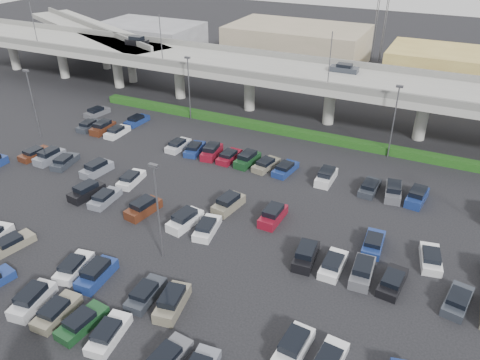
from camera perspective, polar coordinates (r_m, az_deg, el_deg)
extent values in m
plane|color=black|center=(52.94, -4.57, -4.31)|extent=(280.00, 280.00, 0.00)
cube|color=#9A9A92|center=(76.52, 7.47, 12.53)|extent=(150.00, 13.00, 1.10)
cube|color=slate|center=(70.56, 5.82, 12.05)|extent=(150.00, 0.50, 1.00)
cube|color=slate|center=(81.96, 9.01, 14.34)|extent=(150.00, 0.50, 1.00)
cylinder|color=#9A9A92|center=(115.04, -25.89, 13.69)|extent=(1.80, 1.80, 6.70)
cube|color=slate|center=(114.36, -26.25, 15.19)|extent=(2.60, 9.75, 0.50)
cylinder|color=#9A9A92|center=(104.74, -20.81, 13.36)|extent=(1.80, 1.80, 6.70)
cube|color=slate|center=(104.00, -21.13, 15.01)|extent=(2.60, 9.75, 0.50)
cylinder|color=#9A9A92|center=(95.40, -14.70, 12.83)|extent=(1.80, 1.80, 6.70)
cube|color=slate|center=(94.58, -14.95, 14.65)|extent=(2.60, 9.75, 0.50)
cylinder|color=#9A9A92|center=(87.30, -7.40, 12.01)|extent=(1.80, 1.80, 6.70)
cube|color=slate|center=(86.41, -7.53, 14.00)|extent=(2.60, 9.75, 0.50)
cylinder|color=#9A9A92|center=(80.84, 1.16, 10.80)|extent=(1.80, 1.80, 6.70)
cube|color=slate|center=(79.88, 1.19, 12.94)|extent=(2.60, 9.75, 0.50)
cylinder|color=#9A9A92|center=(76.42, 10.86, 9.14)|extent=(1.80, 1.80, 6.70)
cube|color=slate|center=(75.40, 11.09, 11.38)|extent=(2.60, 9.75, 0.50)
cylinder|color=#9A9A92|center=(74.42, 21.30, 7.04)|extent=(1.80, 1.80, 6.70)
cube|color=slate|center=(73.37, 21.75, 9.30)|extent=(2.60, 9.75, 0.50)
cube|color=black|center=(94.56, -12.45, 16.09)|extent=(4.40, 1.82, 1.05)
cube|color=black|center=(94.38, -12.51, 16.57)|extent=(2.60, 1.60, 0.65)
cube|color=#2C3139|center=(77.47, 12.57, 13.04)|extent=(4.40, 1.82, 0.82)
cube|color=black|center=(77.30, 12.62, 13.49)|extent=(2.30, 1.60, 0.50)
cylinder|color=#515157|center=(98.19, -23.83, 16.94)|extent=(0.14, 0.14, 8.00)
cylinder|color=#515157|center=(79.68, -9.60, 16.46)|extent=(0.14, 0.14, 8.00)
cylinder|color=#515157|center=(68.00, 10.89, 14.08)|extent=(0.14, 0.14, 8.00)
cube|color=#9A9A92|center=(112.17, -17.53, 16.96)|extent=(50.93, 30.13, 1.10)
cube|color=slate|center=(111.97, -17.62, 17.48)|extent=(47.34, 22.43, 1.00)
cylinder|color=#9A9A92|center=(130.39, -20.75, 16.31)|extent=(1.60, 1.60, 6.70)
cylinder|color=#9A9A92|center=(119.36, -18.64, 15.56)|extent=(1.60, 1.60, 6.70)
cylinder|color=#9A9A92|center=(108.52, -16.12, 14.63)|extent=(1.60, 1.60, 6.70)
cylinder|color=#9A9A92|center=(97.97, -13.09, 13.46)|extent=(1.60, 1.60, 6.70)
cube|color=#153B11|center=(72.62, 5.30, 6.05)|extent=(66.00, 1.60, 1.10)
cube|color=silver|center=(45.26, -23.95, -13.32)|extent=(2.42, 4.61, 1.05)
cube|color=black|center=(44.74, -24.16, -12.54)|extent=(1.95, 2.80, 0.65)
cube|color=gray|center=(43.63, -21.41, -14.77)|extent=(2.04, 4.49, 0.82)
cube|color=black|center=(43.12, -21.76, -14.31)|extent=(1.72, 2.38, 0.50)
cube|color=#17401F|center=(42.03, -18.68, -16.18)|extent=(2.24, 4.56, 0.82)
cube|color=black|center=(41.50, -19.01, -15.73)|extent=(1.82, 2.45, 0.50)
cube|color=white|center=(40.55, -15.69, -17.67)|extent=(2.40, 4.61, 0.82)
cube|color=black|center=(40.00, -16.00, -17.22)|extent=(1.90, 2.50, 0.50)
cube|color=#56585E|center=(38.02, -8.89, -20.78)|extent=(2.24, 4.56, 0.82)
cube|color=black|center=(37.44, -9.15, -20.37)|extent=(1.82, 2.44, 0.50)
cube|color=gray|center=(53.09, -26.04, -7.05)|extent=(2.69, 4.68, 0.82)
cube|color=black|center=(52.66, -26.35, -6.60)|extent=(2.04, 2.58, 0.50)
cube|color=white|center=(47.66, -19.55, -10.02)|extent=(2.52, 4.64, 0.82)
cube|color=black|center=(47.17, -19.84, -9.56)|extent=(1.96, 2.53, 0.50)
cube|color=navy|center=(45.96, -17.05, -11.02)|extent=(2.15, 4.53, 1.05)
cube|color=black|center=(45.44, -17.20, -10.24)|extent=(1.80, 2.72, 0.65)
cube|color=#2C3139|center=(43.12, -11.38, -13.51)|extent=(2.06, 4.49, 0.82)
cube|color=black|center=(42.59, -11.63, -13.05)|extent=(1.72, 2.38, 0.50)
cube|color=gray|center=(41.79, -8.24, -14.65)|extent=(2.53, 4.64, 1.05)
cube|color=black|center=(41.22, -8.33, -13.83)|extent=(2.01, 2.83, 0.65)
cube|color=white|center=(38.34, 6.54, -19.72)|extent=(2.15, 4.53, 1.05)
cube|color=black|center=(37.72, 6.61, -18.91)|extent=(1.79, 2.71, 0.65)
cube|color=black|center=(37.41, 10.69, -20.62)|extent=(1.80, 2.43, 0.50)
cube|color=black|center=(58.84, -18.17, -1.47)|extent=(2.46, 4.62, 1.05)
cube|color=black|center=(58.44, -18.30, -0.78)|extent=(1.97, 2.81, 0.65)
cube|color=slate|center=(57.19, -16.12, -2.21)|extent=(2.08, 4.50, 0.82)
cube|color=black|center=(56.75, -16.34, -1.76)|extent=(1.73, 2.39, 0.50)
cube|color=#512615|center=(53.99, -11.69, -3.49)|extent=(2.48, 4.63, 1.05)
cube|color=black|center=(53.55, -11.78, -2.76)|extent=(1.99, 2.82, 0.65)
cube|color=white|center=(51.24, -6.71, -5.01)|extent=(2.47, 4.63, 1.05)
cube|color=black|center=(50.78, -6.77, -4.25)|extent=(1.98, 2.81, 0.65)
cube|color=white|center=(50.10, -4.01, -5.92)|extent=(2.47, 4.63, 0.82)
cube|color=black|center=(49.60, -4.15, -5.44)|extent=(1.94, 2.52, 0.50)
cube|color=black|center=(46.54, 8.03, -9.19)|extent=(2.18, 4.53, 1.05)
cube|color=black|center=(46.04, 8.10, -8.40)|extent=(1.81, 2.72, 0.65)
cube|color=white|center=(46.12, 11.30, -10.15)|extent=(1.87, 4.42, 0.82)
cube|color=black|center=(45.57, 11.30, -9.69)|extent=(1.63, 2.32, 0.50)
cube|color=#56585E|center=(45.70, 14.67, -10.87)|extent=(2.04, 4.49, 1.05)
cube|color=black|center=(45.19, 14.80, -10.08)|extent=(1.73, 2.68, 0.65)
cube|color=black|center=(45.60, 18.07, -11.79)|extent=(2.27, 4.57, 0.82)
cube|color=black|center=(45.05, 18.15, -11.34)|extent=(1.83, 2.46, 0.50)
cube|color=#2C3139|center=(45.74, 24.97, -13.27)|extent=(2.54, 4.65, 0.82)
cube|color=black|center=(45.19, 25.13, -12.84)|extent=(1.97, 2.54, 0.50)
cube|color=#512615|center=(71.13, -23.70, 2.89)|extent=(2.21, 4.55, 0.82)
cube|color=black|center=(70.76, -23.92, 3.28)|extent=(1.80, 2.44, 0.50)
cube|color=slate|center=(69.13, -22.18, 2.56)|extent=(1.95, 4.45, 1.05)
cube|color=black|center=(68.79, -22.31, 3.17)|extent=(1.68, 2.65, 0.65)
cube|color=#2C3139|center=(67.29, -20.55, 2.04)|extent=(2.56, 4.65, 0.82)
cube|color=black|center=(66.90, -20.75, 2.45)|extent=(1.98, 2.54, 0.50)
cube|color=slate|center=(63.64, -17.04, 1.18)|extent=(2.31, 4.58, 1.05)
cube|color=black|center=(63.27, -17.15, 1.84)|extent=(1.89, 2.77, 0.65)
cube|color=white|center=(60.39, -13.11, 0.03)|extent=(2.31, 4.58, 0.82)
cube|color=black|center=(59.95, -13.29, 0.47)|extent=(1.85, 2.47, 0.50)
cube|color=gray|center=(53.65, -1.41, -3.03)|extent=(2.47, 4.63, 1.05)
cube|color=black|center=(53.22, -1.42, -2.28)|extent=(1.98, 2.81, 0.65)
cube|color=maroon|center=(51.77, 4.04, -4.45)|extent=(1.96, 4.45, 1.05)
cube|color=black|center=(51.32, 4.07, -3.70)|extent=(1.68, 2.65, 0.65)
cube|color=navy|center=(49.71, 15.95, -7.50)|extent=(2.02, 4.48, 0.82)
cube|color=black|center=(49.18, 16.00, -7.05)|extent=(1.71, 2.37, 0.50)
cube|color=white|center=(49.54, 22.21, -8.91)|extent=(2.59, 4.66, 0.82)
cube|color=black|center=(49.01, 22.32, -8.47)|extent=(1.99, 2.55, 0.50)
cube|color=#2C3139|center=(77.86, -17.89, 6.26)|extent=(2.13, 4.52, 0.82)
cube|color=black|center=(77.49, -18.05, 6.63)|extent=(1.76, 2.41, 0.50)
cube|color=#512615|center=(76.04, -16.35, 6.04)|extent=(1.92, 4.44, 1.05)
cube|color=black|center=(75.73, -16.44, 6.61)|extent=(1.66, 2.63, 0.65)
cube|color=white|center=(74.37, -14.73, 5.64)|extent=(1.89, 4.43, 0.82)
cube|color=black|center=(73.98, -14.89, 6.03)|extent=(1.64, 2.33, 0.50)
cube|color=silver|center=(68.18, -7.53, 4.15)|extent=(1.93, 4.44, 0.82)
cube|color=black|center=(67.77, -7.65, 4.57)|extent=(1.66, 2.34, 0.50)
cube|color=navy|center=(66.83, -5.54, 3.73)|extent=(2.53, 4.64, 0.82)
cube|color=black|center=(66.41, -5.65, 4.15)|extent=(1.97, 2.54, 0.50)
cube|color=maroon|center=(65.52, -3.47, 3.37)|extent=(2.37, 4.60, 1.05)
cube|color=black|center=(65.16, -3.49, 4.02)|extent=(1.92, 2.78, 0.65)
cube|color=maroon|center=(64.40, -1.32, 2.81)|extent=(2.02, 4.48, 0.82)
cube|color=black|center=(63.95, -1.41, 3.24)|extent=(1.70, 2.37, 0.50)
cube|color=#17401F|center=(63.27, 0.90, 2.42)|extent=(2.28, 4.57, 1.05)
cube|color=black|center=(62.90, 0.91, 3.08)|extent=(1.87, 2.76, 0.65)
cube|color=gray|center=(62.35, 3.19, 1.81)|extent=(2.62, 4.66, 0.82)
cube|color=black|center=(61.90, 3.14, 2.25)|extent=(2.01, 2.56, 0.50)
cube|color=navy|center=(61.49, 5.55, 1.29)|extent=(2.42, 4.61, 0.82)
cube|color=black|center=(61.03, 5.51, 1.73)|extent=(1.91, 2.50, 0.50)
cube|color=white|center=(60.05, 10.46, 0.28)|extent=(1.84, 4.41, 1.05)
cube|color=black|center=(59.66, 10.53, 0.97)|extent=(1.62, 2.61, 0.65)
cube|color=#2C3139|center=(59.20, 15.53, -0.96)|extent=(2.09, 4.50, 0.82)
cube|color=black|center=(58.72, 15.57, -0.52)|extent=(1.74, 2.39, 0.50)
cube|color=#56585E|center=(58.88, 18.14, -1.44)|extent=(2.44, 4.62, 1.05)
cube|color=black|center=(58.48, 18.27, -0.75)|extent=(1.96, 2.80, 0.65)
cube|color=navy|center=(58.74, 20.76, -2.02)|extent=(2.33, 4.59, 1.05)
cube|color=black|center=(58.34, 20.90, -1.34)|extent=(1.90, 2.77, 0.65)
cube|color=#56585E|center=(82.98, -17.03, 7.84)|extent=(2.41, 4.61, 0.82)
cube|color=black|center=(82.63, -17.18, 8.19)|extent=(1.90, 2.50, 0.50)
cube|color=navy|center=(77.88, -12.43, 7.04)|extent=(2.08, 4.50, 0.82)
cube|color=black|center=(77.51, -12.57, 7.41)|extent=(1.74, 2.39, 0.50)
cylinder|color=#515157|center=(76.10, -23.84, 8.35)|extent=(0.18, 0.18, 10.00)
cube|color=#515157|center=(74.60, -24.65, 12.01)|extent=(0.90, 0.38, 0.30)
cylinder|color=#515157|center=(76.79, -6.22, 10.90)|extent=(0.18, 0.18, 10.00)
cube|color=#515157|center=(75.31, -6.44, 14.61)|extent=(0.90, 0.38, 0.30)
cylinder|color=#515157|center=(66.61, 18.18, 6.58)|extent=(0.18, 0.18, 10.00)
cube|color=#515157|center=(64.89, 18.89, 10.75)|extent=(0.90, 0.38, 0.30)
cylinder|color=#515157|center=(44.67, -9.93, -4.11)|extent=(0.18, 0.18, 10.00)
cube|color=#515157|center=(42.06, -10.53, 1.73)|extent=(0.90, 0.38, 0.30)
cube|color=gray|center=(121.80, -10.97, 16.74)|extent=(24.00, 16.00, 6.50)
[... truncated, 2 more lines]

